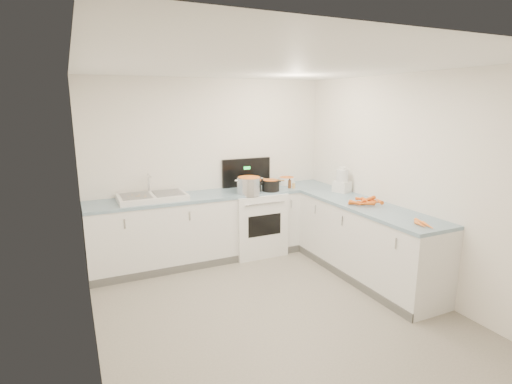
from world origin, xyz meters
name	(u,v)px	position (x,y,z in m)	size (l,w,h in m)	color
floor	(274,311)	(0.00, 0.00, 0.00)	(3.50, 4.00, 0.00)	gray
ceiling	(277,66)	(0.00, 0.00, 2.50)	(3.50, 4.00, 0.00)	white
wall_back	(211,168)	(0.00, 2.00, 1.25)	(3.50, 2.50, 0.00)	white
wall_front	(445,273)	(0.00, -2.00, 1.25)	(3.50, 2.50, 0.00)	white
wall_left	(85,218)	(-1.75, 0.00, 1.25)	(4.00, 2.50, 0.00)	white
wall_right	(407,183)	(1.75, 0.00, 1.25)	(4.00, 2.50, 0.00)	white
counter_back	(219,225)	(0.00, 1.70, 0.47)	(3.50, 0.62, 0.94)	white
counter_right	(366,241)	(1.45, 0.30, 0.47)	(0.62, 2.20, 0.94)	white
stove	(255,221)	(0.55, 1.69, 0.47)	(0.76, 0.65, 1.36)	white
sink	(152,197)	(-0.90, 1.70, 0.98)	(0.86, 0.52, 0.31)	white
steel_pot	(249,186)	(0.39, 1.51, 1.04)	(0.34, 0.34, 0.25)	silver
black_pot	(271,186)	(0.73, 1.52, 1.01)	(0.25, 0.25, 0.18)	black
wooden_spoon	(271,179)	(0.73, 1.52, 1.11)	(0.02, 0.02, 0.42)	#AD7A47
mixing_bowl	(287,181)	(1.15, 1.82, 1.00)	(0.25, 0.25, 0.11)	white
extract_bottle	(290,184)	(1.06, 1.57, 1.00)	(0.05, 0.05, 0.12)	#593319
spice_jar	(294,186)	(1.11, 1.53, 0.98)	(0.05, 0.05, 0.08)	#E5B266
food_processor	(342,181)	(1.60, 1.03, 1.09)	(0.23, 0.26, 0.36)	white
carrot_pile	(367,201)	(1.45, 0.33, 0.98)	(0.41, 0.42, 0.09)	orange
peeled_carrots	(423,224)	(1.39, -0.61, 0.96)	(0.15, 0.31, 0.04)	orange
peelings	(139,196)	(-1.07, 1.68, 1.02)	(0.22, 0.26, 0.01)	tan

